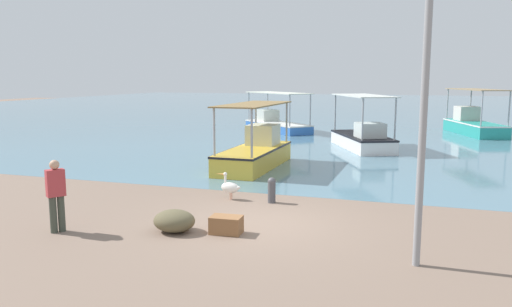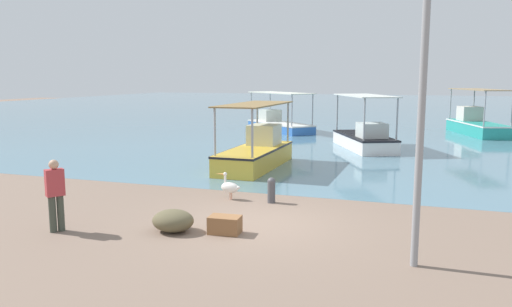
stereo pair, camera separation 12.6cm
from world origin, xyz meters
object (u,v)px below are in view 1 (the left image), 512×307
object	(u,v)px
fishing_boat_near_right	(255,151)
lamp_post	(425,78)
pelican	(230,187)
cargo_crate	(226,225)
fishing_boat_center	(473,124)
fishing_boat_near_left	(363,137)
mooring_bollard	(272,189)
fishing_boat_far_left	(276,123)
net_pile	(174,221)
fisherman_standing	(56,194)

from	to	relation	value
fishing_boat_near_right	lamp_post	size ratio (longest dim) A/B	0.81
pelican	cargo_crate	xyz separation A→B (m)	(1.07, -3.03, -0.17)
cargo_crate	fishing_boat_center	bearing A→B (deg)	72.62
fishing_boat_near_left	pelican	bearing A→B (deg)	-102.26
fishing_boat_near_left	mooring_bollard	size ratio (longest dim) A/B	7.33
fishing_boat_far_left	fishing_boat_center	xyz separation A→B (m)	(12.30, 2.01, 0.10)
net_pile	mooring_bollard	bearing A→B (deg)	67.12
net_pile	cargo_crate	distance (m)	1.22
cargo_crate	fisherman_standing	bearing A→B (deg)	-163.59
lamp_post	cargo_crate	world-z (taller)	lamp_post
fishing_boat_center	fishing_boat_near_left	distance (m)	10.60
pelican	lamp_post	xyz separation A→B (m)	(5.22, -3.74, 3.16)
cargo_crate	mooring_bollard	bearing A→B (deg)	86.27
fishing_boat_center	mooring_bollard	size ratio (longest dim) A/B	8.35
fishing_boat_near_left	fishing_boat_center	bearing A→B (deg)	56.14
fishing_boat_near_left	fisherman_standing	bearing A→B (deg)	-108.18
fishing_boat_near_left	pelican	size ratio (longest dim) A/B	6.69
fishing_boat_near_left	fisherman_standing	world-z (taller)	fishing_boat_near_left
fishing_boat_center	net_pile	world-z (taller)	fishing_boat_center
lamp_post	cargo_crate	xyz separation A→B (m)	(-4.15, 0.71, -3.33)
mooring_bollard	fisherman_standing	distance (m)	5.74
pelican	fisherman_standing	bearing A→B (deg)	-122.87
fishing_boat_near_right	cargo_crate	size ratio (longest dim) A/B	7.21
fishing_boat_far_left	fisherman_standing	size ratio (longest dim) A/B	3.26
fishing_boat_far_left	fishing_boat_near_left	size ratio (longest dim) A/B	1.02
fisherman_standing	mooring_bollard	bearing A→B (deg)	46.45
fisherman_standing	net_pile	size ratio (longest dim) A/B	1.71
fishing_boat_center	lamp_post	xyz separation A→B (m)	(-3.25, -24.37, 2.89)
pelican	mooring_bollard	size ratio (longest dim) A/B	1.10
fishing_boat_near_right	mooring_bollard	size ratio (longest dim) A/B	7.01
fisherman_standing	cargo_crate	size ratio (longest dim) A/B	2.36
fishing_boat_near_right	fisherman_standing	world-z (taller)	fishing_boat_near_right
lamp_post	net_pile	bearing A→B (deg)	175.06
fishing_boat_center	fishing_boat_near_right	world-z (taller)	fishing_boat_center
fishing_boat_near_right	cargo_crate	world-z (taller)	fishing_boat_near_right
fishing_boat_center	cargo_crate	bearing A→B (deg)	-107.38
mooring_bollard	cargo_crate	distance (m)	3.05
fishing_boat_far_left	fishing_boat_near_left	xyz separation A→B (m)	(6.39, -6.79, 0.04)
mooring_bollard	fishing_boat_far_left	bearing A→B (deg)	105.29
fishing_boat_near_left	fishing_boat_near_right	size ratio (longest dim) A/B	1.05
fishing_boat_near_left	mooring_bollard	bearing A→B (deg)	-96.28
pelican	fisherman_standing	xyz separation A→B (m)	(-2.67, -4.13, 0.53)
fishing_boat_center	pelican	size ratio (longest dim) A/B	7.62
net_pile	lamp_post	bearing A→B (deg)	-4.94
fishing_boat_near_left	lamp_post	distance (m)	16.07
fishing_boat_far_left	lamp_post	distance (m)	24.31
fishing_boat_far_left	net_pile	size ratio (longest dim) A/B	5.58
lamp_post	fishing_boat_near_left	bearing A→B (deg)	99.68
fisherman_standing	cargo_crate	xyz separation A→B (m)	(3.74, 1.10, -0.71)
lamp_post	pelican	bearing A→B (deg)	144.37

